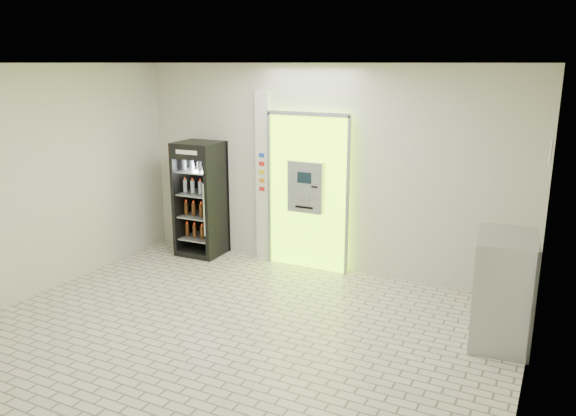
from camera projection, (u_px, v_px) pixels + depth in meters
The scene contains 7 objects.
ground at pixel (235, 335), 6.37m from camera, with size 6.00×6.00×0.00m, color #C0B29F.
room_shell at pixel (231, 176), 5.91m from camera, with size 6.00×6.00×6.00m.
atm_assembly at pixel (309, 191), 8.25m from camera, with size 1.30×0.24×2.33m.
pillar at pixel (264, 177), 8.59m from camera, with size 0.22×0.11×2.60m.
beverage_cooler at pixel (201, 201), 8.91m from camera, with size 0.70×0.66×1.81m.
steel_cabinet at pixel (503, 289), 6.11m from camera, with size 0.70×0.97×1.22m.
exit_sign at pixel (551, 151), 5.75m from camera, with size 0.02×0.22×0.26m.
Camera 1 is at (3.15, -4.91, 3.00)m, focal length 35.00 mm.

